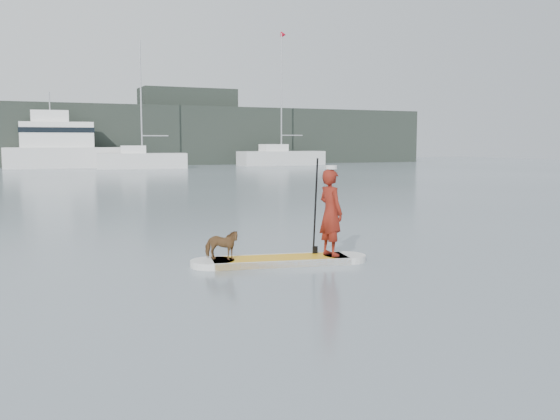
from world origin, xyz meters
name	(u,v)px	position (x,y,z in m)	size (l,w,h in m)	color
ground	(54,269)	(0.00, 0.00, 0.00)	(140.00, 140.00, 0.00)	slate
paddleboard	(280,261)	(3.84, -1.22, 0.06)	(3.25, 1.31, 0.12)	#ECA616
paddler	(331,213)	(4.79, -1.41, 0.93)	(0.59, 0.39, 1.62)	maroon
white_cap	(331,167)	(4.79, -1.41, 1.77)	(0.22, 0.22, 0.07)	silver
dog	(221,245)	(2.78, -0.99, 0.39)	(0.29, 0.65, 0.55)	brown
paddle	(315,218)	(4.63, -1.12, 0.80)	(0.10, 0.30, 2.00)	black
sailboat_e	(142,159)	(10.75, 43.66, 0.80)	(7.98, 3.79, 11.12)	silver
sailboat_f	(281,156)	(25.43, 46.31, 0.90)	(8.96, 2.97, 13.28)	silver
motor_yacht_a	(65,147)	(4.78, 47.72, 1.90)	(11.57, 4.67, 6.75)	silver
shore_mass	(6,135)	(0.00, 53.00, 3.00)	(90.00, 6.00, 6.00)	black
shore_building_east	(188,127)	(18.00, 54.00, 4.00)	(10.00, 4.00, 8.00)	black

